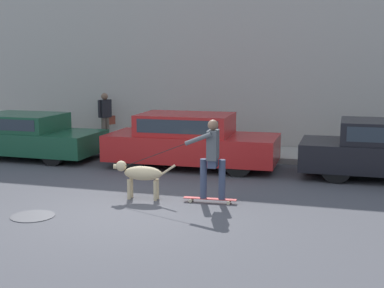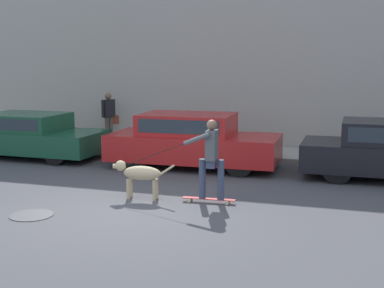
# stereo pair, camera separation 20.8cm
# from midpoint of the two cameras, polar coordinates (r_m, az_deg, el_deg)

# --- Properties ---
(ground_plane) EXTENTS (36.00, 36.00, 0.00)m
(ground_plane) POSITION_cam_midpoint_polar(r_m,az_deg,el_deg) (9.73, -6.54, -7.26)
(ground_plane) COLOR #47474C
(back_wall) EXTENTS (32.00, 0.30, 5.64)m
(back_wall) POSITION_cam_midpoint_polar(r_m,az_deg,el_deg) (16.24, 3.95, 9.44)
(back_wall) COLOR #ADA89E
(back_wall) RESTS_ON ground_plane
(sidewalk_curb) EXTENTS (30.00, 1.88, 0.16)m
(sidewalk_curb) POSITION_cam_midpoint_polar(r_m,az_deg,el_deg) (15.40, 2.85, -0.79)
(sidewalk_curb) COLOR #A39E93
(sidewalk_curb) RESTS_ON ground_plane
(parked_car_0) EXTENTS (4.11, 1.87, 1.22)m
(parked_car_0) POSITION_cam_midpoint_polar(r_m,az_deg,el_deg) (15.51, -16.54, 0.85)
(parked_car_0) COLOR black
(parked_car_0) RESTS_ON ground_plane
(parked_car_1) EXTENTS (4.30, 1.87, 1.36)m
(parked_car_1) POSITION_cam_midpoint_polar(r_m,az_deg,el_deg) (13.44, 0.45, 0.29)
(parked_car_1) COLOR black
(parked_car_1) RESTS_ON ground_plane
(dog) EXTENTS (1.25, 0.34, 0.75)m
(dog) POSITION_cam_midpoint_polar(r_m,az_deg,el_deg) (10.51, -5.05, -3.17)
(dog) COLOR tan
(dog) RESTS_ON ground_plane
(skateboarder) EXTENTS (2.29, 0.53, 1.60)m
(skateboarder) POSITION_cam_midpoint_polar(r_m,az_deg,el_deg) (10.09, 2.62, -1.29)
(skateboarder) COLOR beige
(skateboarder) RESTS_ON ground_plane
(pedestrian_with_bag) EXTENTS (0.35, 0.63, 1.51)m
(pedestrian_with_bag) POSITION_cam_midpoint_polar(r_m,az_deg,el_deg) (16.88, -8.49, 3.13)
(pedestrian_with_bag) COLOR brown
(pedestrian_with_bag) RESTS_ON sidewalk_curb
(manhole_cover) EXTENTS (0.76, 0.76, 0.01)m
(manhole_cover) POSITION_cam_midpoint_polar(r_m,az_deg,el_deg) (9.87, -16.17, -7.31)
(manhole_cover) COLOR #38383D
(manhole_cover) RESTS_ON ground_plane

